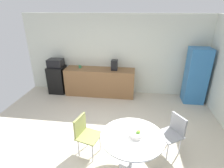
# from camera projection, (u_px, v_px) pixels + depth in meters

# --- Properties ---
(ground_plane) EXTENTS (6.00, 6.00, 0.00)m
(ground_plane) POSITION_uv_depth(u_px,v_px,m) (96.00, 152.00, 3.69)
(ground_plane) COLOR beige
(wall_back) EXTENTS (6.00, 0.10, 2.60)m
(wall_back) POSITION_uv_depth(u_px,v_px,m) (114.00, 55.00, 5.90)
(wall_back) COLOR silver
(wall_back) RESTS_ON ground_plane
(counter_block) EXTENTS (2.28, 0.60, 0.90)m
(counter_block) POSITION_uv_depth(u_px,v_px,m) (100.00, 82.00, 5.97)
(counter_block) COLOR brown
(counter_block) RESTS_ON ground_plane
(mini_fridge) EXTENTS (0.54, 0.54, 0.92)m
(mini_fridge) POSITION_uv_depth(u_px,v_px,m) (58.00, 79.00, 6.15)
(mini_fridge) COLOR black
(mini_fridge) RESTS_ON ground_plane
(microwave) EXTENTS (0.48, 0.38, 0.26)m
(microwave) POSITION_uv_depth(u_px,v_px,m) (56.00, 63.00, 5.91)
(microwave) COLOR black
(microwave) RESTS_ON mini_fridge
(locker_cabinet) EXTENTS (0.60, 0.50, 1.70)m
(locker_cabinet) POSITION_uv_depth(u_px,v_px,m) (196.00, 76.00, 5.36)
(locker_cabinet) COLOR #3372B2
(locker_cabinet) RESTS_ON ground_plane
(round_table) EXTENTS (1.11, 1.11, 0.72)m
(round_table) POSITION_uv_depth(u_px,v_px,m) (132.00, 142.00, 3.11)
(round_table) COLOR silver
(round_table) RESTS_ON ground_plane
(chair_olive) EXTENTS (0.52, 0.52, 0.83)m
(chair_olive) POSITION_uv_depth(u_px,v_px,m) (84.00, 131.00, 3.48)
(chair_olive) COLOR silver
(chair_olive) RESTS_ON ground_plane
(chair_gray) EXTENTS (0.58, 0.58, 0.83)m
(chair_gray) POSITION_uv_depth(u_px,v_px,m) (174.00, 130.00, 3.52)
(chair_gray) COLOR silver
(chair_gray) RESTS_ON ground_plane
(fruit_bowl) EXTENTS (0.23, 0.23, 0.11)m
(fruit_bowl) POSITION_uv_depth(u_px,v_px,m) (136.00, 134.00, 3.03)
(fruit_bowl) COLOR silver
(fruit_bowl) RESTS_ON round_table
(mug_white) EXTENTS (0.13, 0.08, 0.09)m
(mug_white) POSITION_uv_depth(u_px,v_px,m) (80.00, 67.00, 5.88)
(mug_white) COLOR #338C59
(mug_white) RESTS_ON counter_block
(coffee_maker) EXTENTS (0.20, 0.24, 0.32)m
(coffee_maker) POSITION_uv_depth(u_px,v_px,m) (114.00, 65.00, 5.67)
(coffee_maker) COLOR black
(coffee_maker) RESTS_ON counter_block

